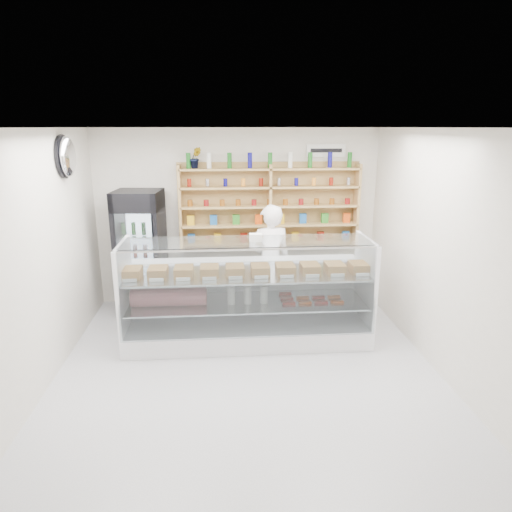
{
  "coord_description": "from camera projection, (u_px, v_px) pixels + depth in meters",
  "views": [
    {
      "loc": [
        -0.29,
        -4.77,
        2.81
      ],
      "look_at": [
        0.17,
        0.9,
        1.19
      ],
      "focal_mm": 32.0,
      "sensor_mm": 36.0,
      "label": 1
    }
  ],
  "objects": [
    {
      "name": "wall_sign",
      "position": [
        326.0,
        150.0,
        7.17
      ],
      "size": [
        0.62,
        0.03,
        0.2
      ],
      "primitive_type": "cube",
      "color": "white",
      "rests_on": "back_wall"
    },
    {
      "name": "display_counter",
      "position": [
        247.0,
        314.0,
        6.15
      ],
      "size": [
        3.23,
        0.97,
        1.41
      ],
      "color": "white",
      "rests_on": "floor"
    },
    {
      "name": "wall_shelving",
      "position": [
        270.0,
        206.0,
        7.21
      ],
      "size": [
        2.84,
        0.28,
        1.33
      ],
      "color": "tan",
      "rests_on": "back_wall"
    },
    {
      "name": "room",
      "position": [
        247.0,
        260.0,
        4.98
      ],
      "size": [
        5.0,
        5.0,
        5.0
      ],
      "color": "silver",
      "rests_on": "ground"
    },
    {
      "name": "drinks_cooler",
      "position": [
        141.0,
        253.0,
        6.97
      ],
      "size": [
        0.74,
        0.72,
        1.9
      ],
      "rotation": [
        0.0,
        0.0,
        -0.09
      ],
      "color": "black",
      "rests_on": "floor"
    },
    {
      "name": "shop_worker",
      "position": [
        270.0,
        261.0,
        6.83
      ],
      "size": [
        0.68,
        0.5,
        1.73
      ],
      "primitive_type": "imported",
      "rotation": [
        0.0,
        0.0,
        3.29
      ],
      "color": "white",
      "rests_on": "floor"
    },
    {
      "name": "potted_plant",
      "position": [
        195.0,
        158.0,
        6.92
      ],
      "size": [
        0.2,
        0.17,
        0.32
      ],
      "primitive_type": "imported",
      "rotation": [
        0.0,
        0.0,
        0.16
      ],
      "color": "#1E6626",
      "rests_on": "wall_shelving"
    },
    {
      "name": "security_mirror",
      "position": [
        68.0,
        157.0,
        5.68
      ],
      "size": [
        0.15,
        0.5,
        0.5
      ],
      "primitive_type": "ellipsoid",
      "color": "silver",
      "rests_on": "left_wall"
    }
  ]
}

